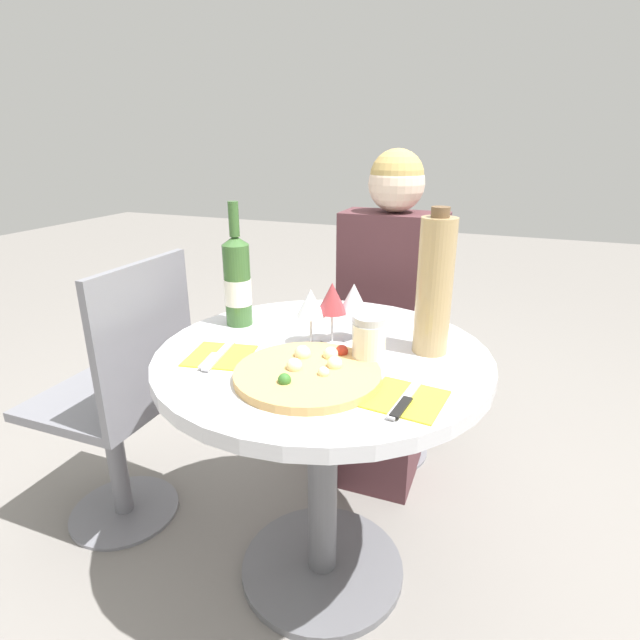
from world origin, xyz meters
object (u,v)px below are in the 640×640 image
pizza_large (308,373)px  wine_bottle (237,281)px  chair_empty_side (123,403)px  chair_behind_diner (392,346)px  tall_carafe (435,286)px  dining_table (323,410)px  seated_diner (384,335)px

pizza_large → wine_bottle: (-0.32, 0.25, 0.12)m
chair_empty_side → pizza_large: size_ratio=2.74×
chair_behind_diner → chair_empty_side: 1.02m
tall_carafe → dining_table: bearing=-159.0°
seated_diner → tall_carafe: 0.66m
pizza_large → wine_bottle: size_ratio=0.95×
dining_table → pizza_large: 0.24m
chair_empty_side → dining_table: bearing=-88.4°
dining_table → chair_empty_side: chair_empty_side is taller
dining_table → chair_behind_diner: (0.02, 0.74, -0.11)m
chair_behind_diner → wine_bottle: (-0.31, -0.64, 0.41)m
seated_diner → wine_bottle: size_ratio=3.43×
seated_diner → tall_carafe: seated_diner is taller
dining_table → chair_behind_diner: bearing=88.8°
dining_table → chair_behind_diner: 0.75m
wine_bottle → dining_table: bearing=-18.2°
chair_empty_side → pizza_large: (0.69, -0.13, 0.29)m
chair_behind_diner → seated_diner: seated_diner is taller
tall_carafe → wine_bottle: bearing=180.0°
dining_table → wine_bottle: (-0.30, 0.10, 0.30)m
chair_behind_diner → pizza_large: 0.94m
chair_behind_diner → wine_bottle: bearing=64.1°
chair_empty_side → tall_carafe: 1.03m
chair_behind_diner → pizza_large: bearing=90.5°
dining_table → tall_carafe: tall_carafe is taller
chair_empty_side → wine_bottle: size_ratio=2.60×
dining_table → chair_empty_side: (-0.67, -0.02, -0.11)m
chair_behind_diner → seated_diner: 0.17m
wine_bottle → tall_carafe: tall_carafe is taller
dining_table → seated_diner: size_ratio=0.71×
dining_table → tall_carafe: bearing=21.0°
chair_empty_side → pizza_large: 0.76m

